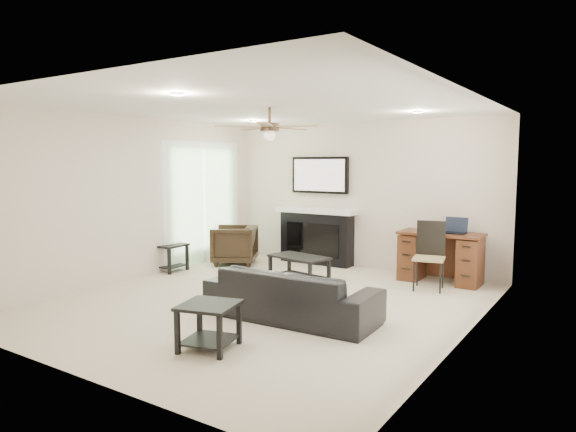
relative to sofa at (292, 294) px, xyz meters
The scene contains 10 objects.
room_shell 1.54m from the sofa, 134.64° to the left, with size 5.50×5.54×2.52m.
sofa is the anchor object (origin of this frame).
armchair 3.37m from the sofa, 140.41° to the left, with size 0.74×0.76×0.69m, color black.
coffee_table 1.84m from the sofa, 119.36° to the left, with size 0.90×0.50×0.40m, color black.
end_table_near 1.26m from the sofa, 96.84° to the right, with size 0.52×0.52×0.45m, color black.
end_table_left 3.34m from the sofa, 160.75° to the left, with size 0.50×0.50×0.45m, color black.
fireplace_unit 3.36m from the sofa, 115.26° to the left, with size 1.52×0.34×1.91m, color black.
desk 2.90m from the sofa, 72.20° to the left, with size 1.22×0.56×0.76m, color #371F0D.
desk_chair 2.39m from the sofa, 68.16° to the left, with size 0.42×0.44×0.97m, color black.
laptop 3.01m from the sofa, 68.38° to the left, with size 0.33×0.24×0.23m, color black.
Camera 1 is at (3.80, -5.27, 1.81)m, focal length 32.00 mm.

